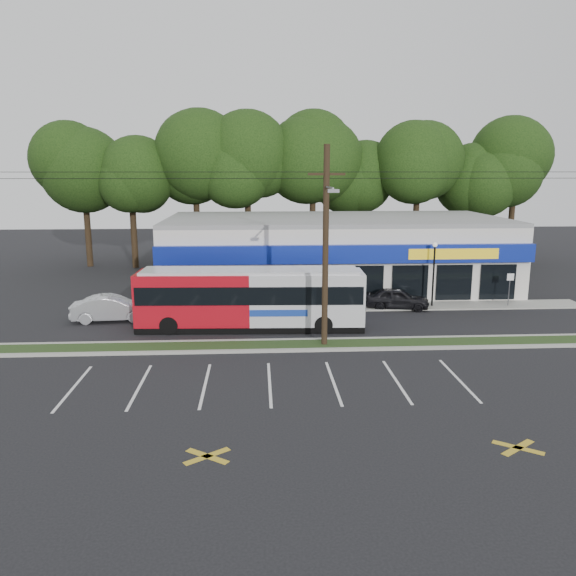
# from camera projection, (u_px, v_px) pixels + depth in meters

# --- Properties ---
(ground) EXTENTS (120.00, 120.00, 0.00)m
(ground) POSITION_uv_depth(u_px,v_px,m) (266.00, 353.00, 27.47)
(ground) COLOR black
(ground) RESTS_ON ground
(grass_strip) EXTENTS (40.00, 1.60, 0.12)m
(grass_strip) POSITION_uv_depth(u_px,v_px,m) (265.00, 346.00, 28.43)
(grass_strip) COLOR #1E3415
(grass_strip) RESTS_ON ground
(curb_south) EXTENTS (40.00, 0.25, 0.14)m
(curb_south) POSITION_uv_depth(u_px,v_px,m) (266.00, 351.00, 27.60)
(curb_south) COLOR #9E9E93
(curb_south) RESTS_ON ground
(curb_north) EXTENTS (40.00, 0.25, 0.14)m
(curb_north) POSITION_uv_depth(u_px,v_px,m) (265.00, 341.00, 29.26)
(curb_north) COLOR #9E9E93
(curb_north) RESTS_ON ground
(sidewalk) EXTENTS (32.00, 2.20, 0.10)m
(sidewalk) POSITION_uv_depth(u_px,v_px,m) (340.00, 307.00, 36.52)
(sidewalk) COLOR #9E9E93
(sidewalk) RESTS_ON ground
(strip_mall) EXTENTS (25.00, 12.55, 5.30)m
(strip_mall) POSITION_uv_depth(u_px,v_px,m) (334.00, 252.00, 42.76)
(strip_mall) COLOR silver
(strip_mall) RESTS_ON ground
(utility_pole) EXTENTS (50.00, 2.77, 10.00)m
(utility_pole) POSITION_uv_depth(u_px,v_px,m) (322.00, 241.00, 27.41)
(utility_pole) COLOR black
(utility_pole) RESTS_ON ground
(lamp_post) EXTENTS (0.30, 0.30, 4.25)m
(lamp_post) POSITION_uv_depth(u_px,v_px,m) (434.00, 267.00, 36.11)
(lamp_post) COLOR black
(lamp_post) RESTS_ON ground
(sign_post) EXTENTS (0.45, 0.10, 2.23)m
(sign_post) POSITION_uv_depth(u_px,v_px,m) (510.00, 284.00, 36.39)
(sign_post) COLOR #59595E
(sign_post) RESTS_ON ground
(tree_line) EXTENTS (46.76, 6.76, 11.83)m
(tree_line) POSITION_uv_depth(u_px,v_px,m) (304.00, 174.00, 51.34)
(tree_line) COLOR black
(tree_line) RESTS_ON ground
(metrobus) EXTENTS (12.71, 3.13, 3.39)m
(metrobus) POSITION_uv_depth(u_px,v_px,m) (251.00, 297.00, 31.45)
(metrobus) COLOR #B30D1A
(metrobus) RESTS_ON ground
(car_dark) EXTENTS (4.28, 2.41, 1.37)m
(car_dark) POSITION_uv_depth(u_px,v_px,m) (397.00, 298.00, 36.10)
(car_dark) COLOR black
(car_dark) RESTS_ON ground
(car_silver) EXTENTS (4.77, 2.05, 1.53)m
(car_silver) POSITION_uv_depth(u_px,v_px,m) (112.00, 308.00, 33.21)
(car_silver) COLOR #9FA2A7
(car_silver) RESTS_ON ground
(pedestrian_a) EXTENTS (0.86, 0.82, 1.98)m
(pedestrian_a) POSITION_uv_depth(u_px,v_px,m) (304.00, 304.00, 33.25)
(pedestrian_a) COLOR silver
(pedestrian_a) RESTS_ON ground
(pedestrian_b) EXTENTS (0.99, 0.89, 1.67)m
(pedestrian_b) POSITION_uv_depth(u_px,v_px,m) (299.00, 297.00, 35.72)
(pedestrian_b) COLOR silver
(pedestrian_b) RESTS_ON ground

